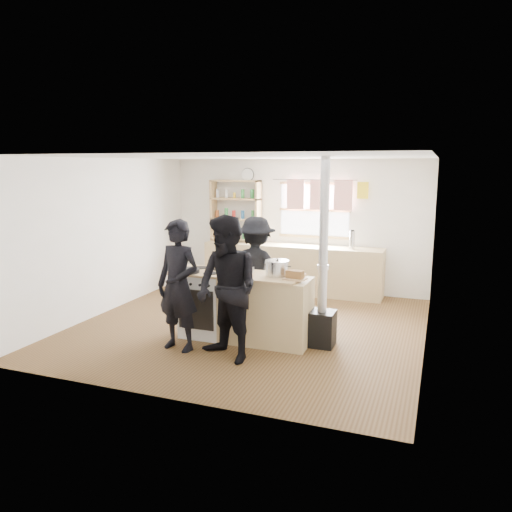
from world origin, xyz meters
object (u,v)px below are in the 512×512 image
(bread_board, at_px, (295,276))
(person_near_right, at_px, (227,289))
(thermos, at_px, (352,240))
(cooking_island, at_px, (245,307))
(flue_heater, at_px, (322,298))
(roast_tray, at_px, (242,271))
(person_near_left, at_px, (178,286))
(stockpot_counter, at_px, (277,268))
(stockpot_stove, at_px, (218,263))
(skillet_greens, at_px, (187,271))
(person_far, at_px, (256,270))

(bread_board, bearing_deg, person_near_right, -134.72)
(thermos, xyz_separation_m, cooking_island, (-0.97, -2.77, -0.59))
(flue_heater, bearing_deg, person_near_right, -137.47)
(roast_tray, relative_size, flue_heater, 0.14)
(person_near_right, bearing_deg, person_near_left, -162.64)
(thermos, relative_size, flue_heater, 0.13)
(stockpot_counter, height_order, person_near_left, person_near_left)
(bread_board, bearing_deg, thermos, 85.19)
(flue_heater, bearing_deg, roast_tray, -173.75)
(cooking_island, distance_m, stockpot_stove, 0.77)
(cooking_island, relative_size, stockpot_counter, 6.24)
(cooking_island, bearing_deg, person_near_left, -136.43)
(stockpot_counter, bearing_deg, thermos, 79.06)
(bread_board, height_order, person_near_right, person_near_right)
(cooking_island, relative_size, stockpot_stove, 8.55)
(thermos, distance_m, person_near_left, 3.79)
(skillet_greens, xyz_separation_m, person_far, (0.62, 1.04, -0.15))
(roast_tray, relative_size, stockpot_counter, 1.11)
(roast_tray, height_order, person_near_left, person_near_left)
(thermos, bearing_deg, roast_tray, -110.44)
(stockpot_counter, bearing_deg, bread_board, -25.37)
(thermos, height_order, person_far, person_far)
(skillet_greens, height_order, bread_board, bread_board)
(cooking_island, bearing_deg, person_far, 100.08)
(flue_heater, bearing_deg, cooking_island, -172.64)
(person_far, bearing_deg, flue_heater, 145.87)
(cooking_island, height_order, person_far, person_far)
(skillet_greens, relative_size, flue_heater, 0.16)
(stockpot_counter, xyz_separation_m, flue_heater, (0.60, 0.09, -0.38))
(flue_heater, distance_m, person_far, 1.40)
(flue_heater, bearing_deg, stockpot_stove, 177.50)
(bread_board, height_order, person_far, person_far)
(stockpot_stove, bearing_deg, bread_board, -13.49)
(thermos, relative_size, cooking_island, 0.16)
(stockpot_stove, bearing_deg, roast_tray, -22.95)
(roast_tray, xyz_separation_m, flue_heater, (1.10, 0.12, -0.31))
(stockpot_stove, xyz_separation_m, person_near_right, (0.57, -0.96, -0.11))
(bread_board, bearing_deg, skillet_greens, -175.96)
(bread_board, bearing_deg, stockpot_counter, 154.63)
(thermos, distance_m, skillet_greens, 3.45)
(roast_tray, relative_size, stockpot_stove, 1.51)
(stockpot_counter, height_order, bread_board, stockpot_counter)
(cooking_island, relative_size, person_near_right, 1.09)
(stockpot_stove, xyz_separation_m, stockpot_counter, (0.94, -0.16, 0.02))
(stockpot_stove, bearing_deg, person_near_left, -101.69)
(stockpot_counter, bearing_deg, person_far, 126.74)
(cooking_island, xyz_separation_m, flue_heater, (1.05, 0.14, 0.19))
(skillet_greens, distance_m, person_far, 1.22)
(thermos, xyz_separation_m, skillet_greens, (-1.75, -2.97, -0.10))
(stockpot_counter, xyz_separation_m, person_near_right, (-0.37, -0.80, -0.13))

